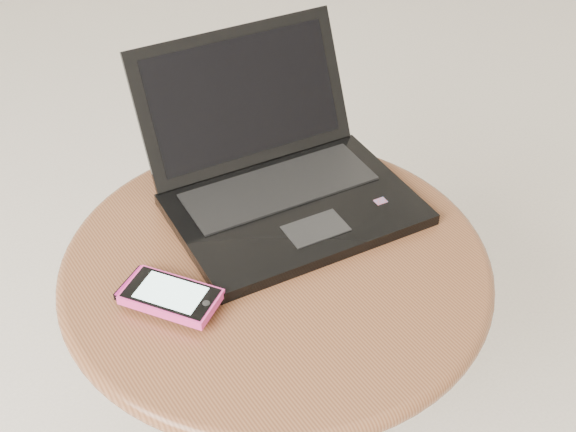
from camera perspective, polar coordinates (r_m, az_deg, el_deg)
table at (r=1.05m, az=-0.86°, el=-6.89°), size 0.56×0.56×0.44m
laptop at (r=1.06m, az=-0.66°, el=3.02°), size 0.34×0.34×0.20m
phone_black at (r=0.94m, az=-9.19°, el=-5.83°), size 0.11×0.12×0.01m
phone_pink at (r=0.92m, az=-8.69°, el=-5.92°), size 0.11×0.13×0.01m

